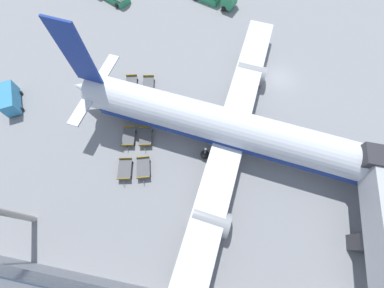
{
  "coord_description": "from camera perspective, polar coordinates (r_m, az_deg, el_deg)",
  "views": [
    {
      "loc": [
        26.02,
        -8.53,
        27.94
      ],
      "look_at": [
        13.79,
        -10.8,
        1.15
      ],
      "focal_mm": 22.0,
      "sensor_mm": 36.0,
      "label": 1
    }
  ],
  "objects": [
    {
      "name": "baggage_dolly_row_near_col_d",
      "position": [
        30.16,
        -15.96,
        -5.88
      ],
      "size": [
        3.5,
        2.12,
        0.92
      ],
      "color": "#515459",
      "rests_on": "ground_plane"
    },
    {
      "name": "baggage_dolly_row_mid_a_col_c",
      "position": [
        31.33,
        -11.19,
        1.75
      ],
      "size": [
        3.5,
        2.15,
        0.92
      ],
      "color": "#515459",
      "rests_on": "ground_plane"
    },
    {
      "name": "ground_plane",
      "position": [
        39.12,
        20.33,
        14.86
      ],
      "size": [
        500.0,
        500.0,
        0.0
      ],
      "primitive_type": "plane",
      "color": "gray"
    },
    {
      "name": "airplane",
      "position": [
        28.56,
        11.71,
        3.07
      ],
      "size": [
        40.52,
        45.11,
        13.8
      ],
      "color": "silver",
      "rests_on": "ground_plane"
    },
    {
      "name": "baggage_dolly_row_mid_a_col_a",
      "position": [
        36.01,
        -10.54,
        14.07
      ],
      "size": [
        3.5,
        2.13,
        0.92
      ],
      "color": "#515459",
      "rests_on": "ground_plane"
    },
    {
      "name": "baggage_dolly_row_near_col_c",
      "position": [
        31.83,
        -15.08,
        1.71
      ],
      "size": [
        3.49,
        2.04,
        0.92
      ],
      "color": "#515459",
      "rests_on": "ground_plane"
    },
    {
      "name": "service_van",
      "position": [
        41.4,
        -37.82,
        8.64
      ],
      "size": [
        4.89,
        3.93,
        2.29
      ],
      "color": "teal",
      "rests_on": "ground_plane"
    },
    {
      "name": "baggage_dolly_row_near_col_a",
      "position": [
        36.59,
        -14.47,
        13.99
      ],
      "size": [
        3.5,
        2.2,
        0.92
      ],
      "color": "#515459",
      "rests_on": "ground_plane"
    },
    {
      "name": "baggage_dolly_row_near_col_b",
      "position": [
        34.0,
        -14.8,
        8.21
      ],
      "size": [
        3.5,
        2.26,
        0.92
      ],
      "color": "#515459",
      "rests_on": "ground_plane"
    },
    {
      "name": "baggage_dolly_row_mid_a_col_b",
      "position": [
        33.59,
        -11.18,
        8.54
      ],
      "size": [
        3.5,
        2.11,
        0.92
      ],
      "color": "#515459",
      "rests_on": "ground_plane"
    },
    {
      "name": "stand_guidance_stripe",
      "position": [
        32.83,
        -5.54,
        6.32
      ],
      "size": [
        3.1,
        22.59,
        0.01
      ],
      "color": "white",
      "rests_on": "ground_plane"
    },
    {
      "name": "baggage_dolly_row_mid_a_col_d",
      "position": [
        29.67,
        -11.72,
        -5.7
      ],
      "size": [
        3.5,
        2.28,
        0.92
      ],
      "color": "#515459",
      "rests_on": "ground_plane"
    }
  ]
}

